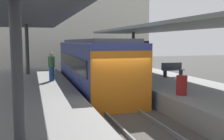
# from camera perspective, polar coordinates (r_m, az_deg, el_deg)

# --- Properties ---
(ground_plane) EXTENTS (80.00, 80.00, 0.00)m
(ground_plane) POSITION_cam_1_polar(r_m,az_deg,el_deg) (11.61, 1.14, -9.62)
(ground_plane) COLOR #383835
(platform_left) EXTENTS (4.40, 28.00, 1.00)m
(platform_left) POSITION_cam_1_polar(r_m,az_deg,el_deg) (10.95, -18.31, -8.22)
(platform_left) COLOR gray
(platform_left) RESTS_ON ground_plane
(platform_right) EXTENTS (4.40, 28.00, 1.00)m
(platform_right) POSITION_cam_1_polar(r_m,az_deg,el_deg) (13.15, 17.16, -5.77)
(platform_right) COLOR gray
(platform_right) RESTS_ON ground_plane
(track_ballast) EXTENTS (3.20, 28.00, 0.20)m
(track_ballast) POSITION_cam_1_polar(r_m,az_deg,el_deg) (11.59, 1.14, -9.14)
(track_ballast) COLOR #4C4742
(track_ballast) RESTS_ON ground_plane
(rail_near_side) EXTENTS (0.08, 28.00, 0.14)m
(rail_near_side) POSITION_cam_1_polar(r_m,az_deg,el_deg) (11.35, -2.35, -8.59)
(rail_near_side) COLOR slate
(rail_near_side) RESTS_ON track_ballast
(rail_far_side) EXTENTS (0.08, 28.00, 0.14)m
(rail_far_side) POSITION_cam_1_polar(r_m,az_deg,el_deg) (11.78, 4.51, -8.05)
(rail_far_side) COLOR slate
(rail_far_side) RESTS_ON track_ballast
(commuter_train) EXTENTS (2.78, 10.82, 3.10)m
(commuter_train) POSITION_cam_1_polar(r_m,az_deg,el_deg) (15.79, -4.20, 0.98)
(commuter_train) COLOR #38428C
(commuter_train) RESTS_ON track_ballast
(canopy_left) EXTENTS (4.18, 21.00, 3.47)m
(canopy_left) POSITION_cam_1_polar(r_m,az_deg,el_deg) (12.07, -18.82, 11.48)
(canopy_left) COLOR #333335
(canopy_left) RESTS_ON platform_left
(canopy_right) EXTENTS (4.18, 21.00, 3.04)m
(canopy_right) POSITION_cam_1_polar(r_m,az_deg,el_deg) (14.07, 14.38, 9.10)
(canopy_right) COLOR #333335
(canopy_right) RESTS_ON platform_right
(platform_bench) EXTENTS (1.40, 0.41, 0.86)m
(platform_bench) POSITION_cam_1_polar(r_m,az_deg,el_deg) (16.61, 13.09, 0.18)
(platform_bench) COLOR black
(platform_bench) RESTS_ON platform_right
(platform_sign) EXTENTS (0.90, 0.08, 2.21)m
(platform_sign) POSITION_cam_1_polar(r_m,az_deg,el_deg) (14.65, 6.45, 4.06)
(platform_sign) COLOR #262628
(platform_sign) RESTS_ON platform_right
(litter_bin) EXTENTS (0.44, 0.44, 0.80)m
(litter_bin) POSITION_cam_1_polar(r_m,az_deg,el_deg) (11.01, 14.98, -3.25)
(litter_bin) COLOR maroon
(litter_bin) RESTS_ON platform_right
(passenger_near_bench) EXTENTS (0.36, 0.36, 1.58)m
(passenger_near_bench) POSITION_cam_1_polar(r_m,az_deg,el_deg) (14.76, -13.10, 0.82)
(passenger_near_bench) COLOR navy
(passenger_near_bench) RESTS_ON platform_left
(station_building_backdrop) EXTENTS (18.00, 6.00, 11.00)m
(station_building_backdrop) POSITION_cam_1_polar(r_m,az_deg,el_deg) (30.94, -9.93, 10.48)
(station_building_backdrop) COLOR beige
(station_building_backdrop) RESTS_ON ground_plane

